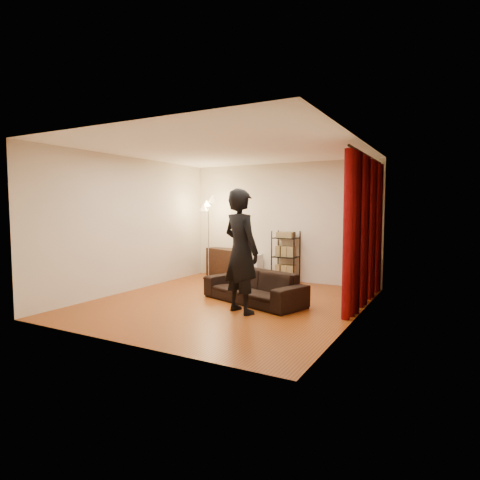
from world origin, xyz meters
The scene contains 14 objects.
floor centered at (0.00, 0.00, 0.00)m, with size 5.00×5.00×0.00m, color #8E4612.
ceiling centered at (0.00, 0.00, 2.70)m, with size 5.00×5.00×0.00m, color white.
wall_back centered at (0.00, 2.50, 1.35)m, with size 5.00×5.00×0.00m, color beige.
wall_front centered at (0.00, -2.50, 1.35)m, with size 5.00×5.00×0.00m, color beige.
wall_left centered at (-2.25, 0.00, 1.35)m, with size 5.00×5.00×0.00m, color beige.
wall_right centered at (2.25, 0.00, 1.35)m, with size 5.00×5.00×0.00m, color beige.
curtain_rod centered at (2.15, 1.12, 2.58)m, with size 0.04×0.04×2.65m, color black.
curtain centered at (2.13, 1.12, 1.28)m, with size 0.22×2.65×2.55m, color #680809, non-canonical shape.
sofa centered at (0.42, 0.23, 0.28)m, with size 1.94×0.76×0.57m, color black.
person centered at (0.54, -0.48, 0.99)m, with size 0.73×0.48×1.99m, color black.
media_cabinet centered at (-1.28, 2.23, 0.35)m, with size 1.19×0.45×0.69m, color black.
storage_boxes centered at (-0.63, 2.31, 0.30)m, with size 0.36×0.29×0.60m, color silver, non-canonical shape.
wire_shelf centered at (0.20, 2.28, 0.58)m, with size 0.53×0.37×1.17m, color black, non-canonical shape.
floor_lamp centered at (-1.61, 1.88, 0.95)m, with size 0.34×0.34×1.89m, color silver, non-canonical shape.
Camera 1 is at (3.57, -6.07, 1.68)m, focal length 30.00 mm.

